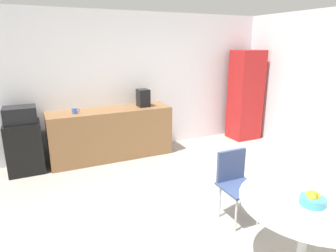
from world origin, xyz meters
name	(u,v)px	position (x,y,z in m)	size (l,w,h in m)	color
ground_plane	(209,232)	(0.00, 0.00, 0.00)	(6.00, 6.00, 0.00)	#9E998E
wall_back	(124,83)	(0.00, 3.00, 1.30)	(6.00, 0.10, 2.60)	silver
counter_block	(111,134)	(-0.39, 2.65, 0.45)	(2.16, 0.60, 0.90)	brown
mini_fridge	(25,147)	(-1.82, 2.65, 0.41)	(0.54, 0.54, 0.82)	black
microwave	(20,115)	(-1.82, 2.65, 0.95)	(0.48, 0.38, 0.26)	black
locker_cabinet	(245,95)	(2.55, 2.55, 0.95)	(0.60, 0.50, 1.90)	#B21E1E
round_table	(307,214)	(0.41, -0.87, 0.62)	(1.16, 1.16, 0.75)	silver
chair_navy	(235,177)	(0.43, 0.13, 0.52)	(0.43, 0.43, 0.83)	silver
fruit_bowl	(313,199)	(0.37, -0.93, 0.80)	(0.21, 0.21, 0.13)	teal
mug_white	(75,111)	(-1.00, 2.60, 0.95)	(0.13, 0.08, 0.09)	#3F66BF
coffee_maker	(143,98)	(0.24, 2.65, 1.06)	(0.20, 0.24, 0.32)	black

